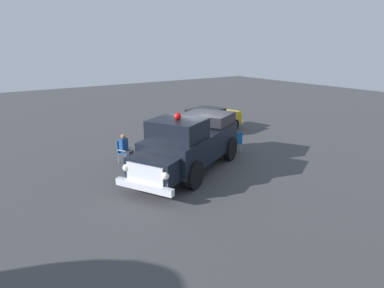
{
  "coord_description": "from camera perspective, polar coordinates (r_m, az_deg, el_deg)",
  "views": [
    {
      "loc": [
        -8.27,
        -11.17,
        5.01
      ],
      "look_at": [
        -0.79,
        -0.52,
        1.07
      ],
      "focal_mm": 30.8,
      "sensor_mm": 36.0,
      "label": 1
    }
  ],
  "objects": [
    {
      "name": "lawn_chair_spare",
      "position": [
        15.9,
        7.7,
        0.55
      ],
      "size": [
        0.62,
        0.62,
        1.02
      ],
      "color": "#B7BABF",
      "rests_on": "ground"
    },
    {
      "name": "vintage_fire_truck",
      "position": [
        13.36,
        -0.47,
        0.27
      ],
      "size": [
        6.29,
        4.65,
        2.59
      ],
      "color": "black",
      "rests_on": "ground"
    },
    {
      "name": "classic_hot_rod",
      "position": [
        19.49,
        3.0,
        4.18
      ],
      "size": [
        4.66,
        2.77,
        1.46
      ],
      "color": "black",
      "rests_on": "ground"
    },
    {
      "name": "ground_plane",
      "position": [
        14.77,
        1.36,
        -2.98
      ],
      "size": [
        60.0,
        60.0,
        0.0
      ],
      "primitive_type": "plane",
      "color": "#424244"
    },
    {
      "name": "spectator_seated",
      "position": [
        14.67,
        -11.47,
        -0.59
      ],
      "size": [
        0.58,
        0.64,
        1.29
      ],
      "color": "#383842",
      "rests_on": "ground"
    },
    {
      "name": "lawn_chair_by_car",
      "position": [
        17.35,
        -7.3,
        1.95
      ],
      "size": [
        0.58,
        0.59,
        1.02
      ],
      "color": "#B7BABF",
      "rests_on": "ground"
    },
    {
      "name": "lawn_chair_near_truck",
      "position": [
        14.78,
        -11.86,
        -0.92
      ],
      "size": [
        0.66,
        0.67,
        1.02
      ],
      "color": "#B7BABF",
      "rests_on": "ground"
    }
  ]
}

